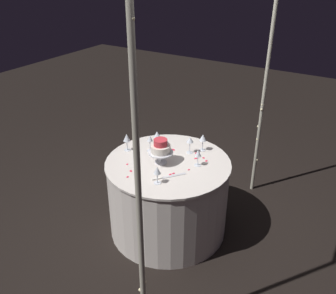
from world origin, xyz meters
TOP-DOWN VIEW (x-y plane):
  - ground_plane at (0.00, 0.00)m, footprint 12.00×12.00m
  - decorative_arch at (-0.00, 0.47)m, footprint 2.20×0.06m
  - main_table at (0.00, 0.00)m, footprint 1.12×1.12m
  - tiered_cake at (0.04, -0.05)m, footprint 0.22×0.22m
  - wine_glass_0 at (-0.25, 0.08)m, footprint 0.06×0.06m
  - wine_glass_1 at (-0.23, -0.27)m, footprint 0.06×0.06m
  - wine_glass_2 at (-0.09, 0.25)m, footprint 0.06×0.06m
  - wine_glass_3 at (0.33, 0.10)m, footprint 0.06×0.06m
  - wine_glass_4 at (-0.09, -0.25)m, footprint 0.06×0.06m
  - wine_glass_5 at (-0.36, 0.16)m, footprint 0.07×0.07m
  - wine_glass_6 at (0.01, -0.44)m, footprint 0.07×0.07m
  - cake_knife at (0.22, 0.12)m, footprint 0.24×0.20m
  - rose_petal_0 at (0.14, 0.14)m, footprint 0.03×0.03m
  - rose_petal_1 at (0.24, -0.16)m, footprint 0.03×0.02m
  - rose_petal_2 at (-0.08, -0.42)m, footprint 0.03×0.04m
  - rose_petal_3 at (0.39, -0.16)m, footprint 0.03×0.03m
  - rose_petal_4 at (0.22, -0.28)m, footprint 0.03×0.02m
  - rose_petal_5 at (0.02, 0.22)m, footprint 0.03×0.02m
  - rose_petal_6 at (-0.14, -0.23)m, footprint 0.03×0.04m
  - rose_petal_7 at (0.30, -0.19)m, footprint 0.04×0.04m
  - rose_petal_8 at (-0.28, 0.14)m, footprint 0.05×0.04m
  - rose_petal_9 at (-0.23, 0.24)m, footprint 0.03×0.03m
  - rose_petal_10 at (-0.18, 0.18)m, footprint 0.04×0.04m
  - rose_petal_11 at (-0.19, 0.28)m, footprint 0.03×0.02m
  - rose_petal_12 at (0.17, 0.13)m, footprint 0.03×0.02m
  - rose_petal_13 at (-0.22, -0.08)m, footprint 0.04×0.05m

SIDE VIEW (x-z plane):
  - ground_plane at x=0.00m, z-range 0.00..0.00m
  - main_table at x=0.00m, z-range 0.00..0.74m
  - rose_petal_0 at x=0.14m, z-range 0.74..0.75m
  - rose_petal_1 at x=0.24m, z-range 0.74..0.75m
  - rose_petal_2 at x=-0.08m, z-range 0.74..0.75m
  - rose_petal_3 at x=0.39m, z-range 0.74..0.75m
  - rose_petal_4 at x=0.22m, z-range 0.74..0.75m
  - rose_petal_5 at x=0.02m, z-range 0.74..0.75m
  - rose_petal_6 at x=-0.14m, z-range 0.74..0.75m
  - rose_petal_7 at x=0.30m, z-range 0.74..0.75m
  - rose_petal_8 at x=-0.28m, z-range 0.74..0.75m
  - rose_petal_9 at x=-0.23m, z-range 0.74..0.75m
  - rose_petal_10 at x=-0.18m, z-range 0.74..0.75m
  - rose_petal_11 at x=-0.19m, z-range 0.74..0.75m
  - rose_petal_12 at x=0.17m, z-range 0.74..0.75m
  - rose_petal_13 at x=-0.22m, z-range 0.74..0.75m
  - cake_knife at x=0.22m, z-range 0.74..0.75m
  - wine_glass_1 at x=-0.23m, z-range 0.78..0.92m
  - wine_glass_2 at x=-0.09m, z-range 0.78..0.93m
  - wine_glass_3 at x=0.33m, z-range 0.78..0.93m
  - wine_glass_4 at x=-0.09m, z-range 0.78..0.94m
  - wine_glass_5 at x=-0.36m, z-range 0.78..0.95m
  - wine_glass_0 at x=-0.25m, z-range 0.79..0.95m
  - wine_glass_6 at x=0.01m, z-range 0.78..0.95m
  - tiered_cake at x=0.04m, z-range 0.77..1.00m
  - decorative_arch at x=0.00m, z-range 0.36..2.81m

